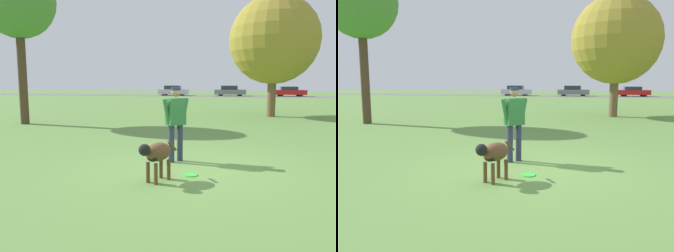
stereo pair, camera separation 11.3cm
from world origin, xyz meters
TOP-DOWN VIEW (x-y plane):
  - ground_plane at (0.00, 0.00)m, footprint 120.00×120.00m
  - far_road_strip at (0.00, 37.01)m, footprint 120.00×6.00m
  - person at (-0.42, 0.57)m, footprint 0.54×0.55m
  - dog at (-0.46, -0.99)m, footprint 0.57×0.94m
  - frisbee at (0.07, -0.46)m, footprint 0.27×0.27m
  - tree_near_left at (-7.98, 5.77)m, footprint 2.98×2.98m
  - tree_mid_center at (2.54, 11.15)m, footprint 4.43×4.43m
  - parked_car_silver at (-7.75, 36.61)m, footprint 3.91×1.91m
  - parked_car_grey at (-0.32, 36.70)m, footprint 4.05×2.02m
  - parked_car_red at (7.03, 37.00)m, footprint 3.85×1.79m

SIDE VIEW (x-z plane):
  - ground_plane at x=0.00m, z-range 0.00..0.00m
  - far_road_strip at x=0.00m, z-range 0.00..0.01m
  - frisbee at x=0.07m, z-range 0.00..0.02m
  - dog at x=-0.46m, z-range 0.15..0.88m
  - parked_car_red at x=7.03m, z-range 0.00..1.23m
  - parked_car_silver at x=-7.75m, z-range -0.02..1.31m
  - parked_car_grey at x=-0.32m, z-range -0.01..1.32m
  - person at x=-0.42m, z-range 0.15..1.80m
  - tree_mid_center at x=2.54m, z-range 0.82..6.91m
  - tree_near_left at x=-7.98m, z-range 1.72..8.25m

